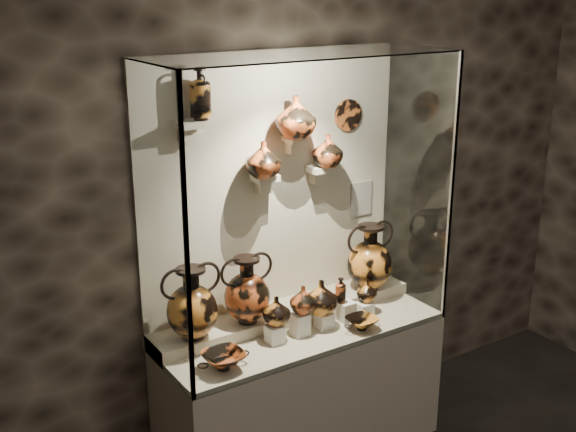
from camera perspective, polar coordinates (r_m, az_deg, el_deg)
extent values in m
cube|color=black|center=(4.21, -1.28, 2.16)|extent=(5.00, 0.02, 3.20)
cube|color=beige|center=(4.45, 1.08, -13.85)|extent=(1.70, 0.60, 0.80)
cube|color=#B9AA8F|center=(4.25, 1.11, -9.08)|extent=(1.68, 0.58, 0.03)
cube|color=#B9AA8F|center=(4.36, -0.19, -7.80)|extent=(1.70, 0.25, 0.10)
cube|color=beige|center=(4.21, -1.24, 2.14)|extent=(1.70, 0.03, 1.60)
cube|color=white|center=(3.73, 3.74, 0.01)|extent=(1.70, 0.01, 1.60)
cube|color=white|center=(3.57, -10.12, -1.05)|extent=(0.01, 0.60, 1.60)
cube|color=white|center=(4.47, 10.19, 2.80)|extent=(0.01, 0.60, 1.60)
cube|color=white|center=(3.80, 1.26, 12.67)|extent=(1.70, 0.60, 0.01)
cube|color=gray|center=(3.32, -8.02, -2.40)|extent=(0.02, 0.02, 1.60)
cube|color=gray|center=(4.27, 12.77, 1.92)|extent=(0.02, 0.02, 1.60)
cube|color=silver|center=(4.07, -1.08, -9.30)|extent=(0.09, 0.09, 0.10)
cube|color=silver|center=(4.15, 0.93, -8.53)|extent=(0.09, 0.09, 0.13)
cube|color=silver|center=(4.25, 2.85, -8.21)|extent=(0.09, 0.09, 0.09)
cube|color=silver|center=(4.33, 4.59, -7.50)|extent=(0.09, 0.09, 0.12)
cube|color=silver|center=(4.42, 6.03, -7.29)|extent=(0.09, 0.09, 0.08)
cube|color=beige|center=(3.79, -7.81, 7.19)|extent=(0.14, 0.12, 0.04)
cube|color=beige|center=(4.07, -1.88, 3.05)|extent=(0.14, 0.12, 0.04)
cube|color=beige|center=(4.13, 0.47, 6.12)|extent=(0.10, 0.12, 0.04)
cube|color=beige|center=(4.27, 2.48, 3.76)|extent=(0.14, 0.12, 0.04)
imported|color=orange|center=(4.04, -0.94, -7.48)|extent=(0.16, 0.16, 0.16)
imported|color=#B0481F|center=(4.10, 1.17, -6.62)|extent=(0.18, 0.18, 0.16)
imported|color=orange|center=(4.19, 2.61, -6.40)|extent=(0.21, 0.21, 0.20)
imported|color=orange|center=(4.40, 6.22, -5.91)|extent=(0.15, 0.15, 0.13)
imported|color=#B0481F|center=(3.98, -1.96, 4.50)|extent=(0.25, 0.25, 0.20)
imported|color=#B0481F|center=(4.03, 0.61, 7.82)|extent=(0.29, 0.29, 0.24)
imported|color=#B0481F|center=(4.23, 3.14, 5.18)|extent=(0.19, 0.19, 0.19)
cylinder|color=#BF5D25|center=(4.39, 4.75, 7.95)|extent=(0.19, 0.02, 0.19)
cube|color=beige|center=(4.60, 5.77, 1.37)|extent=(0.17, 0.01, 0.22)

